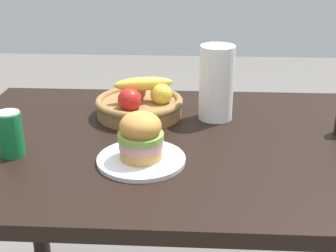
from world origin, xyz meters
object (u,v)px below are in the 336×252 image
at_px(plate, 141,160).
at_px(soda_can, 11,134).
at_px(fruit_basket, 140,103).
at_px(sandwich, 141,136).
at_px(paper_towel_roll, 216,83).

distance_m(plate, soda_can, 0.36).
bearing_deg(fruit_basket, plate, -83.02).
distance_m(sandwich, paper_towel_roll, 0.39).
relative_size(sandwich, fruit_basket, 0.44).
xyz_separation_m(sandwich, soda_can, (-0.35, 0.02, -0.01)).
bearing_deg(soda_can, paper_towel_roll, 28.53).
xyz_separation_m(plate, soda_can, (-0.35, 0.02, 0.06)).
relative_size(fruit_basket, paper_towel_roll, 1.21).
bearing_deg(sandwich, paper_towel_roll, 57.34).
xyz_separation_m(fruit_basket, paper_towel_roll, (0.25, -0.00, 0.08)).
height_order(plate, soda_can, soda_can).
distance_m(soda_can, fruit_basket, 0.44).
bearing_deg(paper_towel_roll, soda_can, -151.47).
relative_size(plate, sandwich, 1.84).
bearing_deg(paper_towel_roll, fruit_basket, 179.01).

